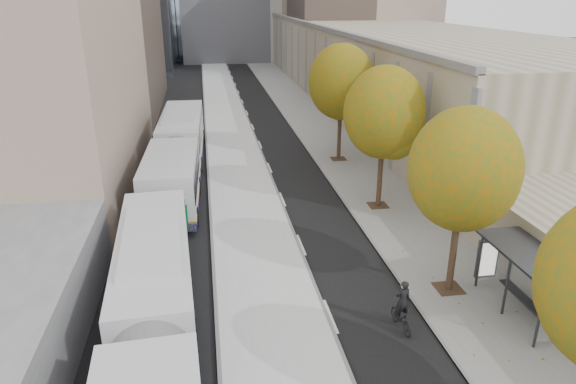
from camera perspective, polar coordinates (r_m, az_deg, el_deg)
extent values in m
cube|color=silver|center=(40.65, -6.11, 4.84)|extent=(4.25, 150.00, 0.15)
cube|color=gray|center=(41.83, 4.94, 5.30)|extent=(4.75, 150.00, 0.08)
cube|color=gray|center=(71.66, 8.40, 15.03)|extent=(18.00, 92.00, 8.00)
cube|color=#383A3F|center=(20.82, 25.26, -6.27)|extent=(1.90, 4.40, 0.10)
cylinder|color=#383A3F|center=(19.66, 26.16, -12.40)|extent=(0.10, 0.10, 2.40)
cube|color=silver|center=(21.77, 26.34, -8.93)|extent=(0.04, 4.00, 2.10)
cylinder|color=black|center=(21.76, 17.86, -6.53)|extent=(0.28, 0.28, 3.24)
sphere|color=#315F1D|center=(20.42, 18.97, 2.38)|extent=(4.20, 4.20, 4.20)
cylinder|color=black|center=(29.31, 10.17, 1.57)|extent=(0.28, 0.28, 3.38)
sphere|color=#315F1D|center=(28.30, 10.66, 8.67)|extent=(4.40, 4.40, 4.40)
cylinder|color=black|center=(37.50, 5.72, 6.25)|extent=(0.28, 0.28, 3.51)
sphere|color=#315F1D|center=(36.70, 5.94, 12.08)|extent=(4.60, 4.60, 4.60)
cube|color=silver|center=(16.97, -14.75, -15.53)|extent=(3.60, 18.06, 2.99)
cube|color=black|center=(16.66, -14.93, -14.01)|extent=(3.62, 17.35, 1.04)
cube|color=silver|center=(34.72, -12.06, 4.27)|extent=(3.34, 19.40, 3.22)
cube|color=black|center=(34.55, -12.14, 5.20)|extent=(3.38, 18.63, 1.12)
cube|color=#056B2D|center=(25.79, -12.72, -2.68)|extent=(2.04, 0.12, 1.25)
imported|color=black|center=(19.59, 12.46, -13.48)|extent=(0.60, 1.59, 0.93)
imported|color=black|center=(19.18, 12.64, -11.66)|extent=(0.61, 0.43, 1.57)
sphere|color=#559F4E|center=(18.88, 12.78, -10.16)|extent=(0.24, 0.24, 0.24)
imported|color=white|center=(49.44, -10.43, 8.22)|extent=(1.84, 3.81, 1.26)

